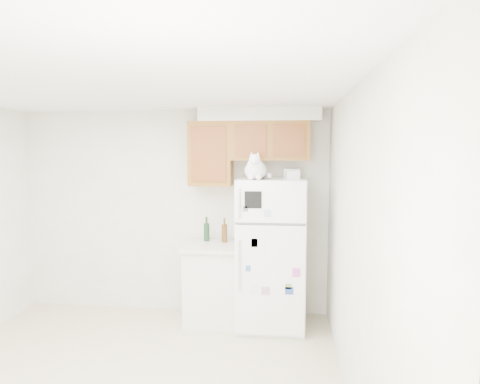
# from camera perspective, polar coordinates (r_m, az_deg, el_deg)

# --- Properties ---
(room_shell) EXTENTS (3.84, 4.04, 2.52)m
(room_shell) POSITION_cam_1_polar(r_m,az_deg,el_deg) (3.66, -13.88, 0.12)
(room_shell) COLOR white
(room_shell) RESTS_ON ground_plane
(refrigerator) EXTENTS (0.76, 0.78, 1.70)m
(refrigerator) POSITION_cam_1_polar(r_m,az_deg,el_deg) (4.93, 4.15, -8.09)
(refrigerator) COLOR white
(refrigerator) RESTS_ON ground_plane
(base_counter) EXTENTS (0.64, 0.64, 0.92)m
(base_counter) POSITION_cam_1_polar(r_m,az_deg,el_deg) (5.17, -3.69, -11.91)
(base_counter) COLOR white
(base_counter) RESTS_ON ground_plane
(cat) EXTENTS (0.29, 0.43, 0.30)m
(cat) POSITION_cam_1_polar(r_m,az_deg,el_deg) (4.62, 2.09, 3.07)
(cat) COLOR white
(cat) RESTS_ON refrigerator
(storage_box_back) EXTENTS (0.19, 0.14, 0.10)m
(storage_box_back) POSITION_cam_1_polar(r_m,az_deg,el_deg) (4.97, 6.96, 2.47)
(storage_box_back) COLOR white
(storage_box_back) RESTS_ON refrigerator
(storage_box_front) EXTENTS (0.17, 0.14, 0.09)m
(storage_box_front) POSITION_cam_1_polar(r_m,az_deg,el_deg) (4.77, 7.00, 2.29)
(storage_box_front) COLOR white
(storage_box_front) RESTS_ON refrigerator
(bottle_green) EXTENTS (0.07, 0.07, 0.29)m
(bottle_green) POSITION_cam_1_polar(r_m,az_deg,el_deg) (5.22, -4.48, -4.92)
(bottle_green) COLOR #19381E
(bottle_green) RESTS_ON base_counter
(bottle_amber) EXTENTS (0.07, 0.07, 0.29)m
(bottle_amber) POSITION_cam_1_polar(r_m,az_deg,el_deg) (5.13, -2.09, -5.10)
(bottle_amber) COLOR #593814
(bottle_amber) RESTS_ON base_counter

